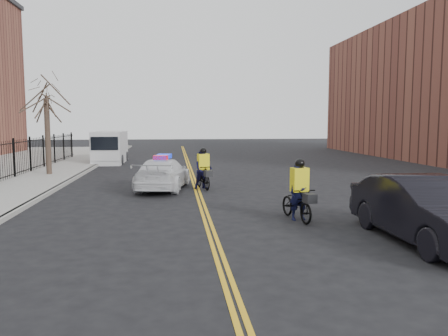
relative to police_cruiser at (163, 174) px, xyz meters
name	(u,v)px	position (x,y,z in m)	size (l,w,h in m)	color
ground	(204,211)	(1.45, -4.92, -0.68)	(120.00, 120.00, 0.00)	black
center_line_left	(192,179)	(1.37, 3.08, -0.67)	(0.10, 60.00, 0.01)	gold
center_line_right	(195,179)	(1.53, 3.08, -0.67)	(0.10, 60.00, 0.01)	gold
sidewalk	(40,180)	(-6.05, 3.08, -0.60)	(3.00, 60.00, 0.15)	gray
curb	(72,180)	(-4.55, 3.08, -0.60)	(0.20, 60.00, 0.15)	gray
iron_fence	(7,162)	(-7.55, 3.08, 0.32)	(0.12, 28.00, 2.00)	black
street_tree	(47,110)	(-6.15, 5.08, 2.86)	(3.20, 3.20, 4.80)	#372820
police_cruiser	(163,174)	(0.00, 0.00, 0.00)	(2.62, 4.86, 1.50)	white
dark_sedan	(425,210)	(6.51, -9.20, 0.13)	(1.70, 4.87, 1.60)	black
cargo_van	(110,148)	(-4.05, 12.79, 0.42)	(2.10, 5.35, 2.23)	silver
cyclist_near	(299,199)	(4.18, -6.48, -0.04)	(0.98, 1.96, 1.84)	black
cyclist_far	(203,173)	(1.75, -0.13, 0.04)	(0.94, 1.85, 1.80)	black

